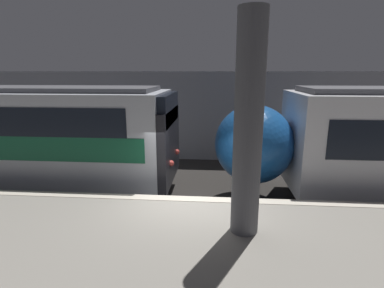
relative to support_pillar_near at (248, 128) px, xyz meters
name	(u,v)px	position (x,y,z in m)	size (l,w,h in m)	color
ground_plane	(189,235)	(-1.23, 1.53, -3.09)	(120.00, 120.00, 0.00)	#282623
platform	(178,270)	(-1.23, -0.60, -2.57)	(40.00, 4.27, 1.06)	gray
station_rear_barrier	(202,117)	(-1.23, 8.42, -1.04)	(50.00, 0.15, 4.10)	gray
support_pillar_near	(248,128)	(0.00, 0.00, 0.00)	(0.53, 0.53, 4.08)	#56565B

